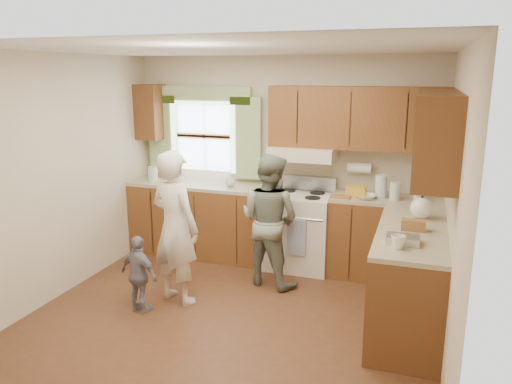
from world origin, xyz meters
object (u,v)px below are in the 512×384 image
(stove, at_px, (299,229))
(woman_right, at_px, (269,220))
(woman_left, at_px, (175,228))
(child, at_px, (139,274))

(stove, height_order, woman_right, woman_right)
(stove, bearing_deg, woman_right, -108.72)
(woman_left, relative_size, child, 2.02)
(woman_right, bearing_deg, child, 62.90)
(stove, bearing_deg, woman_left, -126.30)
(woman_left, height_order, woman_right, woman_left)
(stove, relative_size, woman_left, 0.68)
(stove, distance_m, woman_left, 1.66)
(woman_right, xyz_separation_m, child, (-0.99, -1.07, -0.34))
(stove, distance_m, woman_right, 0.67)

